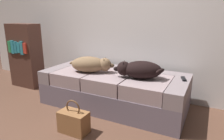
{
  "coord_description": "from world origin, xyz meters",
  "views": [
    {
      "loc": [
        1.18,
        -1.25,
        1.24
      ],
      "look_at": [
        0.0,
        1.06,
        0.53
      ],
      "focal_mm": 32.15,
      "sensor_mm": 36.0,
      "label": 1
    }
  ],
  "objects": [
    {
      "name": "dog_tan",
      "position": [
        -0.29,
        1.0,
        0.59
      ],
      "size": [
        0.62,
        0.4,
        0.22
      ],
      "color": "#846547",
      "rests_on": "couch"
    },
    {
      "name": "tv_remote",
      "position": [
        0.9,
        1.22,
        0.49
      ],
      "size": [
        0.09,
        0.16,
        0.02
      ],
      "primitive_type": "cube",
      "rotation": [
        0.0,
        0.0,
        0.31
      ],
      "color": "black",
      "rests_on": "couch"
    },
    {
      "name": "couch",
      "position": [
        0.0,
        1.11,
        0.24
      ],
      "size": [
        1.96,
        0.87,
        0.48
      ],
      "color": "slate",
      "rests_on": "ground"
    },
    {
      "name": "back_wall",
      "position": [
        0.0,
        1.69,
        1.4
      ],
      "size": [
        6.4,
        0.1,
        2.8
      ],
      "primitive_type": "cube",
      "color": "silver",
      "rests_on": "ground"
    },
    {
      "name": "handbag",
      "position": [
        -0.08,
        0.3,
        0.13
      ],
      "size": [
        0.32,
        0.18,
        0.38
      ],
      "color": "#8E5D36",
      "rests_on": "ground"
    },
    {
      "name": "dog_dark",
      "position": [
        0.39,
        1.03,
        0.59
      ],
      "size": [
        0.63,
        0.39,
        0.22
      ],
      "color": "black",
      "rests_on": "couch"
    },
    {
      "name": "bookshelf",
      "position": [
        -1.76,
        1.15,
        0.55
      ],
      "size": [
        0.56,
        0.3,
        1.1
      ],
      "color": "#4D2E24",
      "rests_on": "ground"
    }
  ]
}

